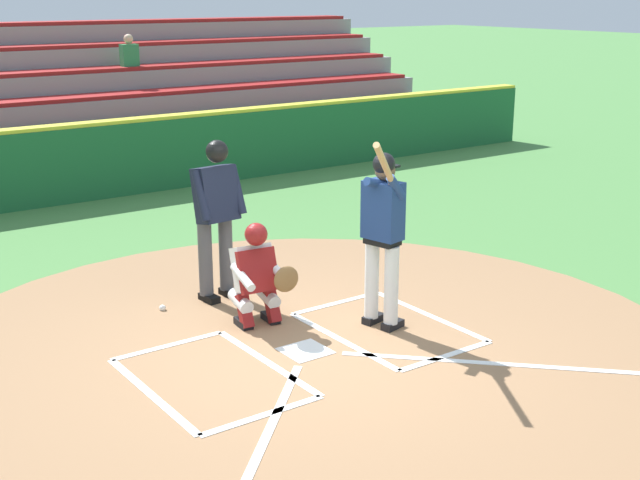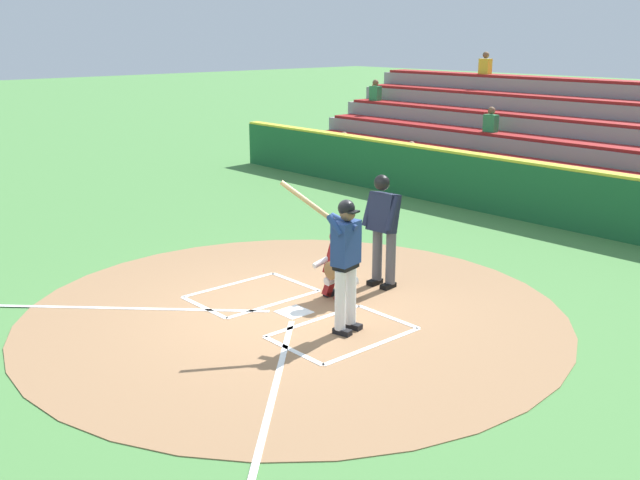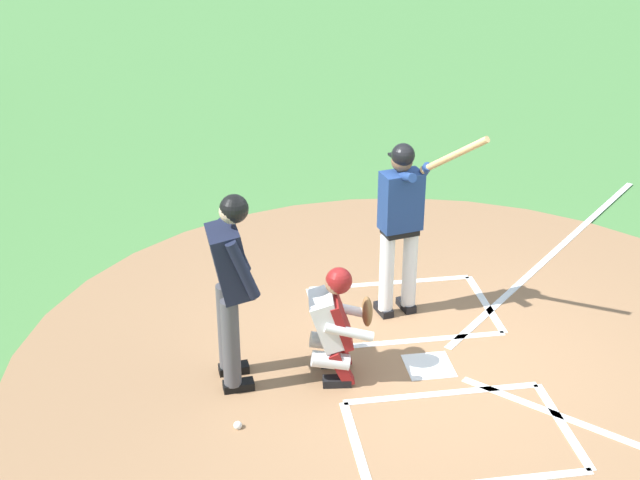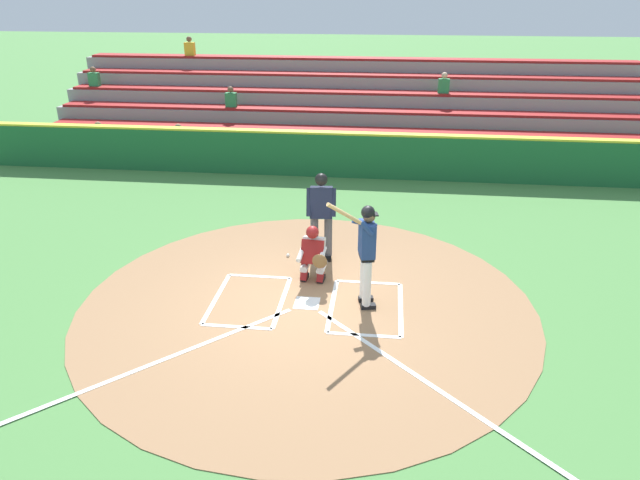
{
  "view_description": "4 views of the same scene",
  "coord_description": "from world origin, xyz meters",
  "views": [
    {
      "loc": [
        4.42,
        6.45,
        3.43
      ],
      "look_at": [
        -0.19,
        -0.01,
        1.12
      ],
      "focal_mm": 48.16,
      "sensor_mm": 36.0,
      "label": 1
    },
    {
      "loc": [
        -7.94,
        6.55,
        4.0
      ],
      "look_at": [
        0.38,
        -0.85,
        0.88
      ],
      "focal_mm": 41.65,
      "sensor_mm": 36.0,
      "label": 2
    },
    {
      "loc": [
        6.96,
        -2.13,
        4.86
      ],
      "look_at": [
        -0.42,
        -0.98,
        1.21
      ],
      "focal_mm": 51.11,
      "sensor_mm": 36.0,
      "label": 3
    },
    {
      "loc": [
        -1.26,
        8.75,
        5.18
      ],
      "look_at": [
        -0.14,
        -0.8,
        0.9
      ],
      "focal_mm": 32.23,
      "sensor_mm": 36.0,
      "label": 4
    }
  ],
  "objects": [
    {
      "name": "home_plate_and_chalk",
      "position": [
        0.0,
        0.88,
        0.01
      ],
      "size": [
        7.93,
        4.91,
        0.01
      ],
      "color": "white",
      "rests_on": "dirt_circle"
    },
    {
      "name": "dirt_circle",
      "position": [
        0.0,
        0.0,
        0.01
      ],
      "size": [
        8.0,
        8.0,
        0.01
      ],
      "primitive_type": "cylinder",
      "color": "#99704C",
      "rests_on": "ground"
    },
    {
      "name": "baseball",
      "position": [
        0.66,
        -1.85,
        0.04
      ],
      "size": [
        0.07,
        0.07,
        0.07
      ],
      "primitive_type": "sphere",
      "color": "white",
      "rests_on": "ground"
    },
    {
      "name": "ground_plane",
      "position": [
        0.0,
        0.0,
        0.0
      ],
      "size": [
        120.0,
        120.0,
        0.0
      ],
      "primitive_type": "plane",
      "color": "#4C8442"
    },
    {
      "name": "batter",
      "position": [
        -1.01,
        -0.06,
        1.1
      ],
      "size": [
        0.85,
        0.87,
        2.13
      ],
      "color": "white",
      "rests_on": "ground"
    },
    {
      "name": "bleacher_stand",
      "position": [
        0.01,
        -11.33,
        1.0
      ],
      "size": [
        20.0,
        5.1,
        3.45
      ],
      "color": "gray",
      "rests_on": "ground"
    },
    {
      "name": "plate_umpire",
      "position": [
        -0.05,
        -1.82,
        1.08
      ],
      "size": [
        0.6,
        0.45,
        1.86
      ],
      "color": "#4C4C51",
      "rests_on": "ground"
    },
    {
      "name": "backstop_wall",
      "position": [
        0.0,
        -7.5,
        0.65
      ],
      "size": [
        22.0,
        0.36,
        1.31
      ],
      "color": "#1E6033",
      "rests_on": "ground"
    },
    {
      "name": "catcher",
      "position": [
        -0.0,
        -0.89,
        0.59
      ],
      "size": [
        0.59,
        0.65,
        1.13
      ],
      "color": "black",
      "rests_on": "ground"
    }
  ]
}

